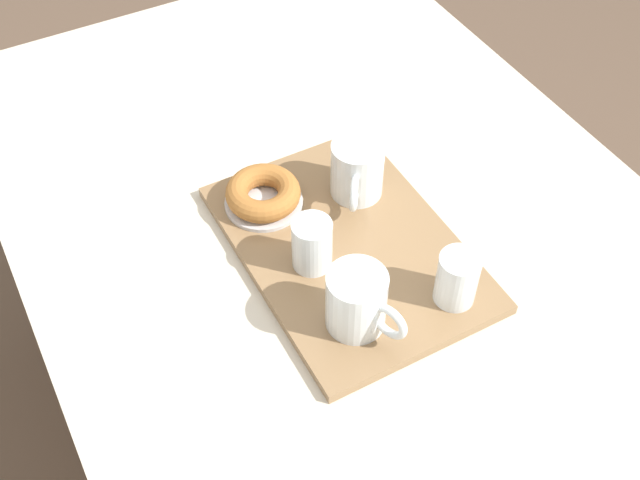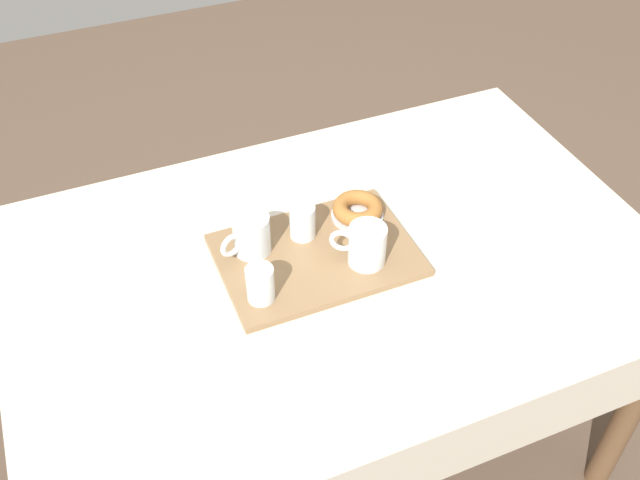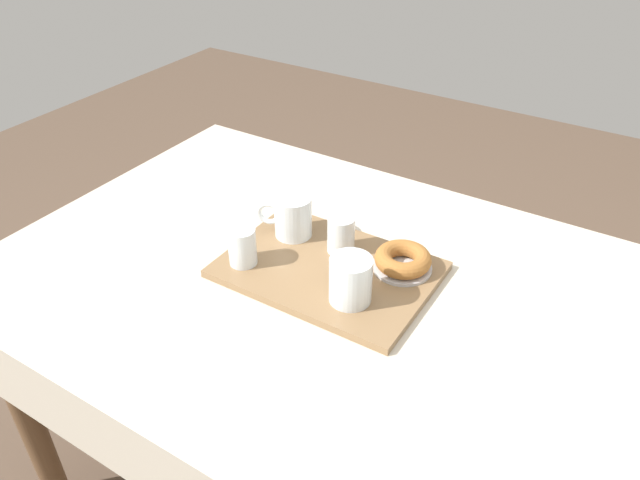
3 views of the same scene
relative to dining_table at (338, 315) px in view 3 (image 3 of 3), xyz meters
name	(u,v)px [view 3 (image 3 of 3)]	position (x,y,z in m)	size (l,w,h in m)	color
dining_table	(338,315)	(0.00, 0.00, 0.00)	(1.51, 1.00, 0.78)	beige
serving_tray	(328,270)	(0.04, -0.02, 0.09)	(0.45, 0.31, 0.02)	olive
tea_mug_left	(350,281)	(-0.05, 0.04, 0.15)	(0.12, 0.10, 0.10)	white
tea_mug_right	(292,217)	(0.17, -0.09, 0.15)	(0.13, 0.09, 0.10)	white
water_glass_near	(242,248)	(0.20, 0.06, 0.14)	(0.06, 0.06, 0.09)	white
water_glass_far	(341,236)	(0.05, -0.09, 0.14)	(0.06, 0.06, 0.09)	white
donut_plate_left	(402,267)	(-0.10, -0.10, 0.11)	(0.13, 0.13, 0.01)	silver
sugar_donut_left	(403,259)	(-0.10, -0.10, 0.13)	(0.12, 0.12, 0.04)	#A3662D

